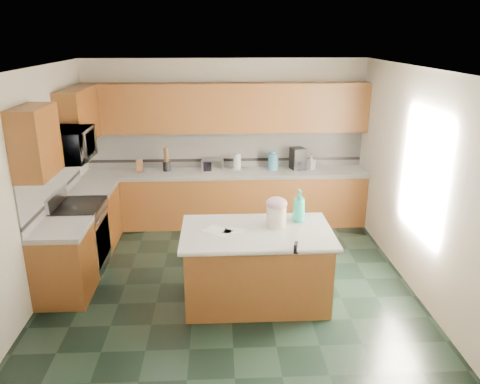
{
  "coord_description": "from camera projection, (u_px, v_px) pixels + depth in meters",
  "views": [
    {
      "loc": [
        -0.12,
        -5.38,
        3.08
      ],
      "look_at": [
        0.15,
        0.35,
        1.12
      ],
      "focal_mm": 35.0,
      "sensor_mm": 36.0,
      "label": 1
    }
  ],
  "objects": [
    {
      "name": "water_jug_neck",
      "position": [
        273.0,
        152.0,
        7.68
      ],
      "size": [
        0.08,
        0.08,
        0.04
      ],
      "primitive_type": "cylinder",
      "color": "teal",
      "rests_on": "water_jug"
    },
    {
      "name": "knife_block",
      "position": [
        139.0,
        166.0,
        7.63
      ],
      "size": [
        0.13,
        0.16,
        0.22
      ],
      "primitive_type": "cube",
      "rotation": [
        -0.31,
        0.0,
        0.14
      ],
      "color": "#472814",
      "rests_on": "back_countertop"
    },
    {
      "name": "coffee_maker",
      "position": [
        298.0,
        159.0,
        7.75
      ],
      "size": [
        0.26,
        0.28,
        0.36
      ],
      "primitive_type": "cube",
      "rotation": [
        0.0,
        0.0,
        0.26
      ],
      "color": "black",
      "rests_on": "back_countertop"
    },
    {
      "name": "soap_bottle_island",
      "position": [
        299.0,
        206.0,
        5.58
      ],
      "size": [
        0.17,
        0.17,
        0.4
      ],
      "primitive_type": "imported",
      "rotation": [
        0.0,
        0.0,
        0.13
      ],
      "color": "#1C9980",
      "rests_on": "island_top"
    },
    {
      "name": "wall_left",
      "position": [
        34.0,
        186.0,
        5.55
      ],
      "size": [
        0.04,
        4.6,
        2.7
      ],
      "primitive_type": "cube",
      "color": "silver",
      "rests_on": "ground"
    },
    {
      "name": "clamp_handle",
      "position": [
        297.0,
        252.0,
        4.88
      ],
      "size": [
        0.02,
        0.08,
        0.02
      ],
      "primitive_type": "cylinder",
      "rotation": [
        1.57,
        0.0,
        0.0
      ],
      "color": "black",
      "rests_on": "island_top"
    },
    {
      "name": "left_backsplash",
      "position": [
        53.0,
        182.0,
        6.11
      ],
      "size": [
        0.02,
        2.3,
        0.63
      ],
      "primitive_type": "cube",
      "color": "silver",
      "rests_on": "wall_left"
    },
    {
      "name": "window_light_proxy",
      "position": [
        423.0,
        174.0,
        5.52
      ],
      "size": [
        0.02,
        1.4,
        1.1
      ],
      "primitive_type": "cube",
      "color": "white",
      "rests_on": "wall_right"
    },
    {
      "name": "toaster_oven",
      "position": [
        213.0,
        165.0,
        7.69
      ],
      "size": [
        0.37,
        0.28,
        0.19
      ],
      "primitive_type": "cube",
      "rotation": [
        0.0,
        0.0,
        -0.16
      ],
      "color": "#B7B7BC",
      "rests_on": "back_countertop"
    },
    {
      "name": "back_upper_cab",
      "position": [
        225.0,
        108.0,
        7.48
      ],
      "size": [
        4.6,
        0.33,
        0.78
      ],
      "primitive_type": "cube",
      "color": "#48230A",
      "rests_on": "wall_back"
    },
    {
      "name": "utensil_crock",
      "position": [
        167.0,
        166.0,
        7.69
      ],
      "size": [
        0.13,
        0.13,
        0.16
      ],
      "primitive_type": "cylinder",
      "color": "black",
      "rests_on": "back_countertop"
    },
    {
      "name": "treat_jar_knob_end_l",
      "position": [
        273.0,
        199.0,
        5.4
      ],
      "size": [
        0.04,
        0.04,
        0.04
      ],
      "primitive_type": "sphere",
      "color": "tan",
      "rests_on": "treat_jar_lid"
    },
    {
      "name": "utensil_bundle",
      "position": [
        166.0,
        155.0,
        7.62
      ],
      "size": [
        0.07,
        0.07,
        0.23
      ],
      "primitive_type": "cylinder",
      "color": "#472814",
      "rests_on": "utensil_crock"
    },
    {
      "name": "range_backguard",
      "position": [
        56.0,
        198.0,
        6.13
      ],
      "size": [
        0.06,
        0.76,
        0.18
      ],
      "primitive_type": "cube",
      "color": "#B7B7BC",
      "rests_on": "range_body"
    },
    {
      "name": "left_counter_front",
      "position": [
        60.0,
        230.0,
        5.48
      ],
      "size": [
        0.64,
        0.72,
        0.06
      ],
      "primitive_type": "cube",
      "color": "white",
      "rests_on": "left_base_cab_front"
    },
    {
      "name": "island_top",
      "position": [
        257.0,
        233.0,
        5.4
      ],
      "size": [
        1.74,
        1.04,
        0.06
      ],
      "primitive_type": "cube",
      "rotation": [
        0.0,
        0.0,
        0.0
      ],
      "color": "white",
      "rests_on": "island_base"
    },
    {
      "name": "floor",
      "position": [
        230.0,
        282.0,
        6.09
      ],
      "size": [
        4.6,
        4.6,
        0.0
      ],
      "primitive_type": "plane",
      "color": "black",
      "rests_on": "ground"
    },
    {
      "name": "coffee_carafe",
      "position": [
        298.0,
        166.0,
        7.74
      ],
      "size": [
        0.15,
        0.15,
        0.15
      ],
      "primitive_type": "cylinder",
      "color": "black",
      "rests_on": "back_countertop"
    },
    {
      "name": "back_backsplash",
      "position": [
        226.0,
        148.0,
        7.85
      ],
      "size": [
        4.6,
        0.02,
        0.63
      ],
      "primitive_type": "cube",
      "color": "silver",
      "rests_on": "back_countertop"
    },
    {
      "name": "left_counter_rear",
      "position": [
        92.0,
        188.0,
        6.93
      ],
      "size": [
        0.64,
        0.82,
        0.06
      ],
      "primitive_type": "cube",
      "color": "white",
      "rests_on": "left_base_cab_rear"
    },
    {
      "name": "wall_front",
      "position": [
        237.0,
        279.0,
        3.46
      ],
      "size": [
        4.6,
        0.04,
        2.7
      ],
      "primitive_type": "cube",
      "color": "silver",
      "rests_on": "ground"
    },
    {
      "name": "left_accent_band",
      "position": [
        56.0,
        196.0,
        6.17
      ],
      "size": [
        0.01,
        2.3,
        0.05
      ],
      "primitive_type": "cube",
      "color": "black",
      "rests_on": "wall_left"
    },
    {
      "name": "paper_towel_base",
      "position": [
        237.0,
        169.0,
        7.78
      ],
      "size": [
        0.18,
        0.18,
        0.01
      ],
      "primitive_type": "cylinder",
      "color": "#B7B7BC",
      "rests_on": "back_countertop"
    },
    {
      "name": "microwave",
      "position": [
        70.0,
        145.0,
        5.91
      ],
      "size": [
        0.5,
        0.73,
        0.41
      ],
      "primitive_type": "imported",
      "rotation": [
        0.0,
        0.0,
        1.57
      ],
      "color": "#B7B7BC",
      "rests_on": "wall_left"
    },
    {
      "name": "paper_sheet_a",
      "position": [
        235.0,
        231.0,
        5.37
      ],
      "size": [
        0.27,
        0.23,
        0.0
      ],
      "primitive_type": "cube",
      "rotation": [
        0.0,
        0.0,
        -0.24
      ],
      "color": "white",
      "rests_on": "island_top"
    },
    {
      "name": "ceiling",
      "position": [
        228.0,
        69.0,
        5.22
      ],
      "size": [
        4.6,
        4.6,
        0.0
      ],
      "primitive_type": "plane",
      "color": "white",
      "rests_on": "ground"
    },
    {
      "name": "left_upper_cab_rear",
      "position": [
        78.0,
        116.0,
        6.71
      ],
      "size": [
        0.33,
        1.09,
        0.78
      ],
      "primitive_type": "cube",
      "color": "#48230A",
      "rests_on": "wall_left"
    },
    {
      "name": "left_base_cab_rear",
      "position": [
        95.0,
        217.0,
        7.08
      ],
      "size": [
        0.6,
        0.82,
        0.86
      ],
      "primitive_type": "cube",
      "color": "#48230A",
      "rests_on": "ground"
    },
    {
      "name": "range_cooktop",
      "position": [
        77.0,
        207.0,
        6.18
      ],
      "size": [
        0.62,
        0.78,
        0.04
      ],
      "primitive_type": "cube",
      "color": "black",
      "rests_on": "range_body"
    },
    {
      "name": "range_body",
      "position": [
        81.0,
        238.0,
        6.33
      ],
      "size": [
        0.6,
        0.76,
        0.88
      ],
      "primitive_type": "cube",
      "color": "#B7B7BC",
      "rests_on": "ground"
    },
    {
      "name": "range_handle",
      "position": [
        103.0,
        215.0,
        6.23
      ],
      "size": [
        0.02,
        0.66,
        0.02
      ],
      "primitive_type": "cylinder",
      "rotation": [
        1.57,
        0.0,
        0.0
      ],
      "color": "#B7B7BC",
      "rests_on": "range_body"
    },
    {
      "name": "treat_jar_lid",
      "position": [
        277.0,
        203.0,
        5.42
      ],
      "size": [
        0.25,
        0.25,
        0.16
      ],
      "primitive_type": "ellipsoid",
      "color": "#CFA0A9",
      "rests_on": "treat_jar"
    },
    {
      "name": "treat_jar_knob_end_r",
      "position": [
        280.0,
        199.0,
        5.41
      ],
      "size": [
        0.04,
        0.04,
        0.04
      ],
      "primitive_type": "sphere",
      "color": "tan",
      "rests_on": "treat_jar_lid"
    },
    {
      "name": "back_base_cab",
      "position": [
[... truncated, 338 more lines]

